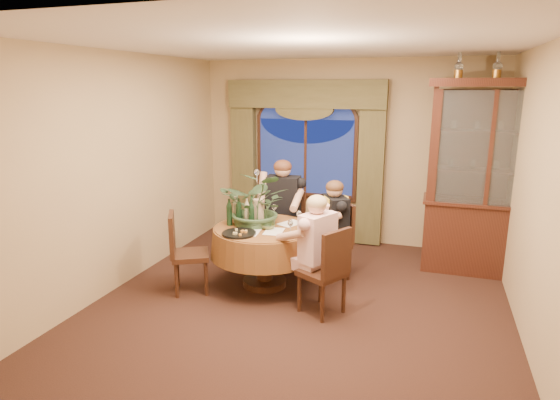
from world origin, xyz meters
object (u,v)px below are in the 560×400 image
(wine_bottle_2, at_px, (252,208))
(wine_bottle_1, at_px, (239,211))
(oil_lamp_center, at_px, (498,63))
(oil_lamp_right, at_px, (538,63))
(chair_right, at_px, (322,270))
(wine_bottle_3, at_px, (247,212))
(wine_bottle_5, at_px, (251,213))
(centerpiece_plant, at_px, (258,178))
(stoneware_vase, at_px, (258,211))
(olive_bowl, at_px, (268,227))
(china_cabinet, at_px, (485,179))
(chair_back, at_px, (287,228))
(person_back, at_px, (283,211))
(dining_table, at_px, (264,256))
(oil_lamp_left, at_px, (459,64))
(wine_bottle_0, at_px, (229,212))
(chair_back_right, at_px, (331,241))
(wine_bottle_4, at_px, (236,209))
(person_pink, at_px, (317,252))
(person_scarf, at_px, (335,231))
(chair_front_left, at_px, (190,253))

(wine_bottle_2, bearing_deg, wine_bottle_1, -115.30)
(oil_lamp_center, bearing_deg, oil_lamp_right, 0.00)
(chair_right, height_order, wine_bottle_3, wine_bottle_3)
(wine_bottle_5, bearing_deg, oil_lamp_right, 23.48)
(centerpiece_plant, bearing_deg, stoneware_vase, 119.53)
(centerpiece_plant, relative_size, olive_bowl, 5.79)
(china_cabinet, bearing_deg, wine_bottle_2, -157.88)
(wine_bottle_3, bearing_deg, wine_bottle_5, -29.29)
(wine_bottle_2, bearing_deg, oil_lamp_center, 22.12)
(chair_back, bearing_deg, olive_bowl, 94.38)
(wine_bottle_3, bearing_deg, oil_lamp_right, 22.32)
(oil_lamp_right, distance_m, wine_bottle_5, 3.81)
(person_back, distance_m, wine_bottle_2, 0.72)
(person_back, xyz_separation_m, wine_bottle_1, (-0.28, -0.86, 0.19))
(dining_table, height_order, chair_right, chair_right)
(person_back, xyz_separation_m, stoneware_vase, (-0.09, -0.73, 0.18))
(chair_back, xyz_separation_m, olive_bowl, (0.06, -0.93, 0.30))
(oil_lamp_center, relative_size, stoneware_vase, 1.12)
(dining_table, xyz_separation_m, oil_lamp_left, (2.09, 1.32, 2.29))
(wine_bottle_1, bearing_deg, centerpiece_plant, 25.57)
(wine_bottle_0, distance_m, wine_bottle_5, 0.28)
(china_cabinet, bearing_deg, dining_table, -152.37)
(chair_back_right, relative_size, wine_bottle_4, 2.91)
(person_back, height_order, stoneware_vase, person_back)
(oil_lamp_center, relative_size, chair_right, 0.35)
(oil_lamp_left, height_order, wine_bottle_3, oil_lamp_left)
(wine_bottle_1, xyz_separation_m, wine_bottle_2, (0.09, 0.20, 0.00))
(centerpiece_plant, bearing_deg, wine_bottle_5, -104.51)
(chair_back, bearing_deg, oil_lamp_right, -170.92)
(dining_table, height_order, oil_lamp_center, oil_lamp_center)
(dining_table, bearing_deg, wine_bottle_3, 176.74)
(chair_back, distance_m, person_back, 0.25)
(centerpiece_plant, distance_m, wine_bottle_1, 0.47)
(person_pink, bearing_deg, wine_bottle_0, 101.45)
(oil_lamp_left, distance_m, person_scarf, 2.56)
(chair_front_left, relative_size, person_back, 0.67)
(china_cabinet, bearing_deg, olive_bowl, -150.68)
(oil_lamp_right, xyz_separation_m, person_pink, (-2.21, -1.69, -2.02))
(oil_lamp_center, relative_size, wine_bottle_0, 1.03)
(chair_back_right, relative_size, person_scarf, 0.74)
(centerpiece_plant, bearing_deg, dining_table, -42.51)
(chair_right, xyz_separation_m, olive_bowl, (-0.76, 0.41, 0.30))
(dining_table, distance_m, person_scarf, 0.94)
(oil_lamp_right, relative_size, chair_back_right, 0.35)
(chair_back_right, height_order, centerpiece_plant, centerpiece_plant)
(person_pink, distance_m, person_back, 1.47)
(chair_back, height_order, person_back, person_back)
(person_back, bearing_deg, person_pink, 119.82)
(oil_lamp_left, relative_size, chair_right, 0.35)
(olive_bowl, relative_size, wine_bottle_3, 0.50)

